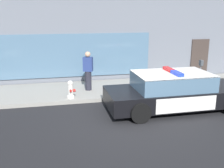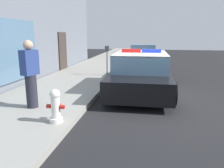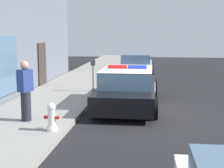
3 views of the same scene
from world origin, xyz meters
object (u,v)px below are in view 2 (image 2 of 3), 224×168
object	(u,v)px
car_down_street	(143,53)
parking_meter	(107,55)
fire_hydrant	(56,106)
police_cruiser	(141,72)
pedestrian_on_sidewalk	(30,74)

from	to	relation	value
car_down_street	parking_meter	size ratio (longest dim) A/B	3.42
parking_meter	fire_hydrant	bearing A→B (deg)	179.62
police_cruiser	pedestrian_on_sidewalk	world-z (taller)	pedestrian_on_sidewalk
fire_hydrant	parking_meter	world-z (taller)	parking_meter
police_cruiser	pedestrian_on_sidewalk	bearing A→B (deg)	136.91
fire_hydrant	car_down_street	world-z (taller)	car_down_street
police_cruiser	car_down_street	world-z (taller)	police_cruiser
police_cruiser	fire_hydrant	bearing A→B (deg)	155.81
police_cruiser	pedestrian_on_sidewalk	distance (m)	3.92
fire_hydrant	car_down_street	size ratio (longest dim) A/B	0.16
car_down_street	parking_meter	world-z (taller)	parking_meter
police_cruiser	fire_hydrant	size ratio (longest dim) A/B	7.15
car_down_street	parking_meter	bearing A→B (deg)	166.68
fire_hydrant	pedestrian_on_sidewalk	size ratio (longest dim) A/B	0.42
parking_meter	police_cruiser	bearing A→B (deg)	-140.31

